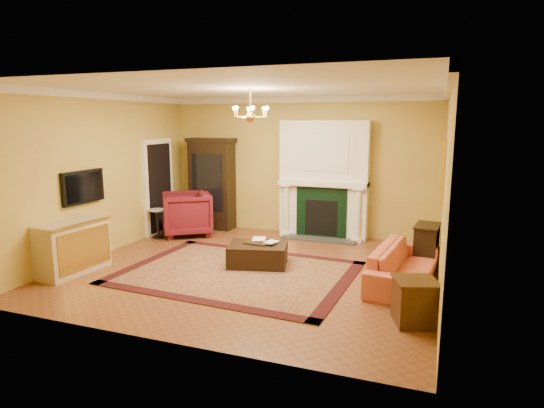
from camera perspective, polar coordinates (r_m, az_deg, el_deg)
The scene contains 26 objects.
floor at distance 7.85m, azimuth -2.55°, elevation -8.19°, with size 6.00×5.50×0.02m, color brown.
ceiling at distance 7.46m, azimuth -2.74°, elevation 14.37°, with size 6.00×5.50×0.02m, color white.
wall_back at distance 10.10m, azimuth 3.46°, elevation 4.73°, with size 6.00×0.02×3.00m, color gold.
wall_front at distance 5.11m, azimuth -14.70°, elevation -1.12°, with size 6.00×0.02×3.00m, color gold.
wall_left at distance 9.10m, azimuth -20.42°, elevation 3.49°, with size 0.02×5.50×3.00m, color gold.
wall_right at distance 6.93m, azimuth 20.96°, elevation 1.48°, with size 0.02×5.50×3.00m, color gold.
fireplace at distance 9.79m, azimuth 6.49°, elevation 2.71°, with size 1.90×0.70×2.50m.
crown_molding at distance 8.35m, azimuth -0.11°, elevation 13.47°, with size 6.00×5.50×0.12m.
doorway at distance 10.47m, azimuth -14.01°, elevation 2.14°, with size 0.08×1.05×2.10m.
tv_panel at distance 8.64m, azimuth -22.61°, elevation 2.00°, with size 0.09×0.95×0.58m.
gilt_mirror at distance 8.30m, azimuth 20.65°, elevation 3.91°, with size 0.06×0.76×1.05m.
chandelier at distance 7.45m, azimuth -2.71°, elevation 11.28°, with size 0.63×0.55×0.53m.
oriental_rug at distance 7.66m, azimuth -4.39°, elevation -8.55°, with size 3.72×2.79×0.01m, color #3E0D10.
china_cabinet at distance 10.67m, azimuth -7.52°, elevation 2.30°, with size 1.01×0.46×2.01m, color black.
wingback_armchair at distance 10.18m, azimuth -10.71°, elevation -0.94°, with size 1.02×0.95×1.05m, color maroon.
pedestal_table at distance 10.06m, azimuth -14.15°, elevation -2.13°, with size 0.35×0.35×0.63m.
commode at distance 8.24m, azimuth -23.84°, elevation -4.95°, with size 0.55×1.17×0.87m, color #BBAC89.
coral_sofa at distance 7.33m, azimuth 16.28°, elevation -6.67°, with size 2.01×0.59×0.79m, color #BE533C.
end_table at distance 6.02m, azimuth 17.48°, elevation -11.75°, with size 0.47×0.47×0.54m, color #39220F.
console_table at distance 8.34m, azimuth 18.80°, elevation -5.03°, with size 0.36×0.63×0.71m, color black.
leather_ottoman at distance 7.95m, azimuth -1.79°, elevation -6.35°, with size 0.99×0.72×0.37m, color black.
ottoman_tray at distance 7.96m, azimuth -1.75°, elevation -4.84°, with size 0.41×0.32×0.03m, color black.
book_a at distance 8.03m, azimuth -2.47°, elevation -3.48°, with size 0.23×0.03×0.31m, color gray.
book_b at distance 7.91m, azimuth -0.67°, elevation -3.87°, with size 0.19×0.02×0.26m, color gray.
topiary_left at distance 9.92m, azimuth 2.39°, elevation 4.40°, with size 0.16×0.16×0.42m.
topiary_right at distance 9.61m, azimuth 9.49°, elevation 4.20°, with size 0.17×0.17×0.45m.
Camera 1 is at (2.89, -6.86, 2.49)m, focal length 30.00 mm.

